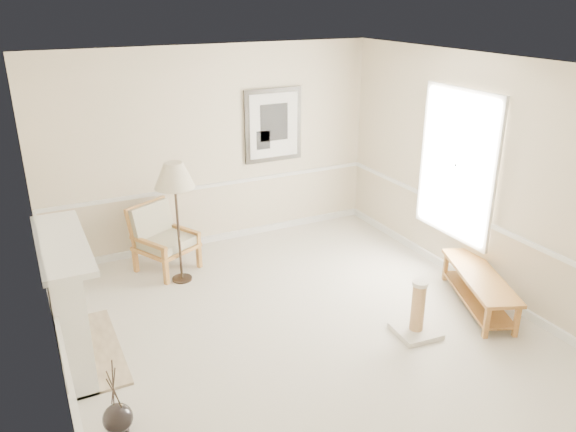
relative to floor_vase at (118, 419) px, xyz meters
The scene contains 8 objects.
ground 2.27m from the floor_vase, 18.75° to the left, with size 5.50×5.50×0.00m, color silver.
room 2.98m from the floor_vase, 19.43° to the left, with size 5.04×5.54×2.92m.
fireplace 1.43m from the floor_vase, 98.25° to the left, with size 0.64×1.64×1.31m.
floor_vase is the anchor object (origin of this frame).
armchair 3.18m from the floor_vase, 68.50° to the left, with size 0.94×0.96×0.91m.
floor_lamp 3.06m from the floor_vase, 62.42° to the left, with size 0.51×0.51×1.61m.
bench 4.31m from the floor_vase, ahead, with size 0.98×1.54×0.42m.
scratching_post 3.26m from the floor_vase, ahead, with size 0.49×0.49×0.65m.
Camera 1 is at (-2.55, -4.80, 3.53)m, focal length 35.00 mm.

